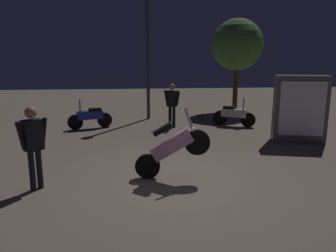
# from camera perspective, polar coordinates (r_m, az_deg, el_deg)

# --- Properties ---
(ground_plane) EXTENTS (40.00, 40.00, 0.00)m
(ground_plane) POSITION_cam_1_polar(r_m,az_deg,el_deg) (7.46, 1.49, -9.32)
(ground_plane) COLOR #756656
(motorcycle_pink_foreground) EXTENTS (1.65, 0.46, 1.63)m
(motorcycle_pink_foreground) POSITION_cam_1_polar(r_m,az_deg,el_deg) (7.29, 0.67, -3.62)
(motorcycle_pink_foreground) COLOR black
(motorcycle_pink_foreground) RESTS_ON ground_plane
(motorcycle_blue_parked_left) EXTENTS (1.61, 0.62, 1.11)m
(motorcycle_blue_parked_left) POSITION_cam_1_polar(r_m,az_deg,el_deg) (12.76, -13.25, 1.54)
(motorcycle_blue_parked_left) COLOR black
(motorcycle_blue_parked_left) RESTS_ON ground_plane
(motorcycle_white_parked_right) EXTENTS (1.50, 0.90, 1.11)m
(motorcycle_white_parked_right) POSITION_cam_1_polar(r_m,az_deg,el_deg) (13.12, 11.27, 1.92)
(motorcycle_white_parked_right) COLOR black
(motorcycle_white_parked_right) RESTS_ON ground_plane
(person_rider_beside) EXTENTS (0.55, 0.52, 1.73)m
(person_rider_beside) POSITION_cam_1_polar(r_m,az_deg,el_deg) (7.20, -22.20, -2.33)
(person_rider_beside) COLOR black
(person_rider_beside) RESTS_ON ground_plane
(person_bystander_far) EXTENTS (0.62, 0.41, 1.66)m
(person_bystander_far) POSITION_cam_1_polar(r_m,az_deg,el_deg) (12.53, 0.69, 4.22)
(person_bystander_far) COLOR black
(person_bystander_far) RESTS_ON ground_plane
(streetlamp_near) EXTENTS (0.36, 0.36, 5.31)m
(streetlamp_near) POSITION_cam_1_polar(r_m,az_deg,el_deg) (14.15, -3.53, 14.69)
(streetlamp_near) COLOR #38383D
(streetlamp_near) RESTS_ON ground_plane
(tree_left_bg) EXTENTS (2.44, 2.44, 4.40)m
(tree_left_bg) POSITION_cam_1_polar(r_m,az_deg,el_deg) (16.52, 11.82, 13.50)
(tree_left_bg) COLOR #4C331E
(tree_left_bg) RESTS_ON ground_plane
(kiosk_billboard) EXTENTS (1.67, 0.86, 2.10)m
(kiosk_billboard) POSITION_cam_1_polar(r_m,az_deg,el_deg) (11.24, 21.78, 2.74)
(kiosk_billboard) COLOR #595960
(kiosk_billboard) RESTS_ON ground_plane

